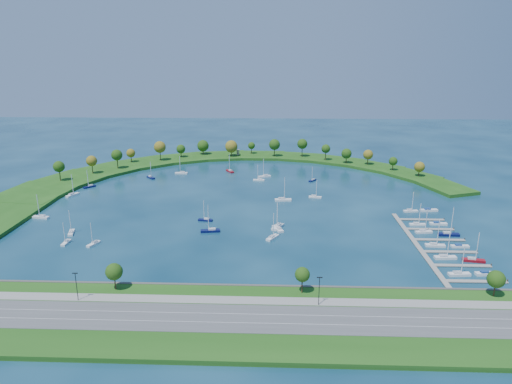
{
  "coord_description": "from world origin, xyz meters",
  "views": [
    {
      "loc": [
        14.51,
        -249.98,
        80.72
      ],
      "look_at": [
        5.0,
        5.0,
        4.0
      ],
      "focal_mm": 32.42,
      "sensor_mm": 36.0,
      "label": 1
    }
  ],
  "objects_px": {
    "moored_boat_0": "(313,180)",
    "docked_boat_10": "(411,210)",
    "dock_system": "(434,245)",
    "moored_boat_9": "(205,219)",
    "moored_boat_16": "(278,228)",
    "moored_boat_5": "(283,199)",
    "moored_boat_6": "(41,216)",
    "moored_boat_8": "(278,226)",
    "docked_boat_9": "(438,223)",
    "moored_boat_18": "(151,177)",
    "docked_boat_3": "(473,259)",
    "moored_boat_14": "(66,242)",
    "moored_boat_13": "(230,171)",
    "moored_boat_17": "(90,186)",
    "docked_boat_7": "(449,234)",
    "docked_boat_11": "(429,210)",
    "moored_boat_10": "(181,173)",
    "moored_boat_2": "(72,194)",
    "docked_boat_0": "(459,273)",
    "moored_boat_11": "(259,179)",
    "docked_boat_2": "(445,257)",
    "docked_boat_4": "(435,245)",
    "docked_boat_8": "(417,224)",
    "moored_boat_15": "(315,196)",
    "docked_boat_1": "(486,273)",
    "moored_boat_12": "(265,176)",
    "moored_boat_4": "(210,230)",
    "moored_boat_1": "(71,232)",
    "moored_boat_3": "(94,243)",
    "moored_boat_7": "(273,237)",
    "harbor_tower": "(238,152)",
    "docked_boat_5": "(460,246)"
  },
  "relations": [
    {
      "from": "dock_system",
      "to": "moored_boat_9",
      "type": "relative_size",
      "value": 7.74
    },
    {
      "from": "docked_boat_9",
      "to": "docked_boat_10",
      "type": "height_order",
      "value": "docked_boat_10"
    },
    {
      "from": "moored_boat_8",
      "to": "moored_boat_16",
      "type": "xyz_separation_m",
      "value": [
        0.01,
        -2.89,
        -0.01
      ]
    },
    {
      "from": "docked_boat_1",
      "to": "moored_boat_13",
      "type": "bearing_deg",
      "value": 119.91
    },
    {
      "from": "moored_boat_6",
      "to": "docked_boat_2",
      "type": "distance_m",
      "value": 193.61
    },
    {
      "from": "moored_boat_5",
      "to": "moored_boat_14",
      "type": "xyz_separation_m",
      "value": [
        -97.14,
        -65.41,
        -0.11
      ]
    },
    {
      "from": "moored_boat_15",
      "to": "docked_boat_2",
      "type": "distance_m",
      "value": 93.95
    },
    {
      "from": "moored_boat_0",
      "to": "moored_boat_16",
      "type": "xyz_separation_m",
      "value": [
        -23.6,
        -89.03,
        0.08
      ]
    },
    {
      "from": "moored_boat_16",
      "to": "moored_boat_0",
      "type": "bearing_deg",
      "value": -38.26
    },
    {
      "from": "moored_boat_0",
      "to": "moored_boat_2",
      "type": "distance_m",
      "value": 149.43
    },
    {
      "from": "moored_boat_11",
      "to": "moored_boat_16",
      "type": "distance_m",
      "value": 89.36
    },
    {
      "from": "moored_boat_9",
      "to": "docked_boat_9",
      "type": "height_order",
      "value": "moored_boat_9"
    },
    {
      "from": "harbor_tower",
      "to": "docked_boat_8",
      "type": "height_order",
      "value": "docked_boat_8"
    },
    {
      "from": "moored_boat_13",
      "to": "docked_boat_9",
      "type": "bearing_deg",
      "value": -163.57
    },
    {
      "from": "moored_boat_15",
      "to": "moored_boat_4",
      "type": "bearing_deg",
      "value": -125.78
    },
    {
      "from": "moored_boat_7",
      "to": "docked_boat_8",
      "type": "xyz_separation_m",
      "value": [
        70.76,
        19.46,
        -0.01
      ]
    },
    {
      "from": "moored_boat_13",
      "to": "docked_boat_8",
      "type": "relative_size",
      "value": 1.1
    },
    {
      "from": "moored_boat_15",
      "to": "docked_boat_1",
      "type": "height_order",
      "value": "moored_boat_15"
    },
    {
      "from": "moored_boat_15",
      "to": "docked_boat_10",
      "type": "bearing_deg",
      "value": -17.46
    },
    {
      "from": "moored_boat_6",
      "to": "docked_boat_0",
      "type": "distance_m",
      "value": 197.36
    },
    {
      "from": "docked_boat_1",
      "to": "docked_boat_3",
      "type": "bearing_deg",
      "value": 83.92
    },
    {
      "from": "moored_boat_7",
      "to": "docked_boat_11",
      "type": "relative_size",
      "value": 1.28
    },
    {
      "from": "moored_boat_4",
      "to": "docked_boat_2",
      "type": "height_order",
      "value": "moored_boat_4"
    },
    {
      "from": "moored_boat_3",
      "to": "docked_boat_9",
      "type": "relative_size",
      "value": 1.24
    },
    {
      "from": "harbor_tower",
      "to": "moored_boat_7",
      "type": "distance_m",
      "value": 172.85
    },
    {
      "from": "moored_boat_13",
      "to": "docked_boat_2",
      "type": "bearing_deg",
      "value": -175.7
    },
    {
      "from": "moored_boat_9",
      "to": "moored_boat_13",
      "type": "relative_size",
      "value": 0.85
    },
    {
      "from": "moored_boat_8",
      "to": "docked_boat_9",
      "type": "relative_size",
      "value": 1.55
    },
    {
      "from": "docked_boat_9",
      "to": "moored_boat_12",
      "type": "bearing_deg",
      "value": 137.01
    },
    {
      "from": "moored_boat_8",
      "to": "moored_boat_10",
      "type": "xyz_separation_m",
      "value": [
        -66.48,
        101.83,
        -0.02
      ]
    },
    {
      "from": "moored_boat_4",
      "to": "moored_boat_8",
      "type": "relative_size",
      "value": 1.01
    },
    {
      "from": "moored_boat_12",
      "to": "moored_boat_16",
      "type": "relative_size",
      "value": 0.99
    },
    {
      "from": "moored_boat_13",
      "to": "docked_boat_11",
      "type": "xyz_separation_m",
      "value": [
        113.69,
        -81.02,
        -0.24
      ]
    },
    {
      "from": "moored_boat_7",
      "to": "moored_boat_12",
      "type": "xyz_separation_m",
      "value": [
        -5.77,
        108.55,
        0.03
      ]
    },
    {
      "from": "docked_boat_7",
      "to": "moored_boat_5",
      "type": "bearing_deg",
      "value": 147.89
    },
    {
      "from": "moored_boat_9",
      "to": "docked_boat_10",
      "type": "height_order",
      "value": "docked_boat_10"
    },
    {
      "from": "moored_boat_17",
      "to": "docked_boat_7",
      "type": "bearing_deg",
      "value": 111.53
    },
    {
      "from": "moored_boat_4",
      "to": "moored_boat_11",
      "type": "height_order",
      "value": "moored_boat_4"
    },
    {
      "from": "moored_boat_14",
      "to": "docked_boat_4",
      "type": "relative_size",
      "value": 0.81
    },
    {
      "from": "moored_boat_12",
      "to": "docked_boat_4",
      "type": "xyz_separation_m",
      "value": [
        76.52,
        -114.85,
        -0.01
      ]
    },
    {
      "from": "moored_boat_18",
      "to": "docked_boat_3",
      "type": "xyz_separation_m",
      "value": [
        163.61,
        -123.98,
        0.03
      ]
    },
    {
      "from": "moored_boat_0",
      "to": "docked_boat_10",
      "type": "relative_size",
      "value": 0.88
    },
    {
      "from": "dock_system",
      "to": "docked_boat_8",
      "type": "bearing_deg",
      "value": 89.48
    },
    {
      "from": "moored_boat_9",
      "to": "moored_boat_17",
      "type": "distance_m",
      "value": 99.45
    },
    {
      "from": "moored_boat_18",
      "to": "docked_boat_0",
      "type": "distance_m",
      "value": 205.2
    },
    {
      "from": "moored_boat_0",
      "to": "moored_boat_13",
      "type": "xyz_separation_m",
      "value": [
        -56.68,
        22.28,
        0.07
      ]
    },
    {
      "from": "moored_boat_1",
      "to": "moored_boat_16",
      "type": "xyz_separation_m",
      "value": [
        96.5,
        8.18,
        0.05
      ]
    },
    {
      "from": "moored_boat_5",
      "to": "moored_boat_6",
      "type": "height_order",
      "value": "moored_boat_5"
    },
    {
      "from": "harbor_tower",
      "to": "moored_boat_10",
      "type": "distance_m",
      "value": 65.49
    },
    {
      "from": "moored_boat_4",
      "to": "docked_boat_5",
      "type": "bearing_deg",
      "value": 164.06
    }
  ]
}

